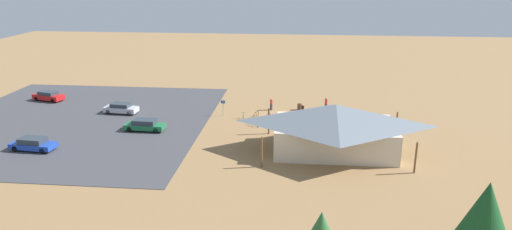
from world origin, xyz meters
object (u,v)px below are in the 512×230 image
at_px(visitor_crossing_yard, 271,104).
at_px(pine_far_west, 486,212).
at_px(lot_sign, 223,105).
at_px(visitor_near_lot, 326,104).
at_px(bicycle_silver_yard_left, 255,123).
at_px(bicycle_purple_mid_cluster, 330,121).
at_px(bike_pavilion, 335,125).
at_px(bicycle_white_edge_north, 288,117).
at_px(car_blue_second_row, 33,144).
at_px(car_silver_mid_lot, 121,108).
at_px(bicycle_blue_near_sign, 291,123).
at_px(bicycle_orange_yard_front, 256,115).
at_px(bicycle_teal_by_bin, 243,117).
at_px(trash_bin, 300,107).
at_px(visitor_by_pavilion, 303,110).
at_px(car_green_near_entry, 145,125).
at_px(car_red_inner_stall, 48,96).
at_px(bicycle_black_edge_south, 270,118).

bearing_deg(visitor_crossing_yard, pine_far_west, 115.41).
xyz_separation_m(lot_sign, visitor_near_lot, (-13.62, -3.66, -0.42)).
xyz_separation_m(bicycle_silver_yard_left, bicycle_purple_mid_cluster, (-9.28, -1.67, 0.03)).
distance_m(bike_pavilion, lot_sign, 17.74).
xyz_separation_m(bike_pavilion, pine_far_west, (-8.18, 18.97, 0.99)).
height_order(pine_far_west, visitor_near_lot, pine_far_west).
xyz_separation_m(bike_pavilion, bicycle_silver_yard_left, (9.15, -7.38, -2.54)).
distance_m(bicycle_white_edge_north, car_blue_second_row, 29.90).
bearing_deg(pine_far_west, car_silver_mid_lot, -39.70).
height_order(bicycle_blue_near_sign, visitor_near_lot, visitor_near_lot).
height_order(bicycle_white_edge_north, visitor_near_lot, visitor_near_lot).
relative_size(bicycle_orange_yard_front, bicycle_teal_by_bin, 0.93).
bearing_deg(pine_far_west, bike_pavilion, -66.68).
bearing_deg(bike_pavilion, pine_far_west, 113.32).
height_order(pine_far_west, bicycle_white_edge_north, pine_far_west).
height_order(trash_bin, visitor_by_pavilion, visitor_by_pavilion).
distance_m(car_silver_mid_lot, visitor_crossing_yard, 20.25).
xyz_separation_m(car_green_near_entry, car_silver_mid_lot, (5.41, -6.39, 0.01)).
xyz_separation_m(bicycle_orange_yard_front, car_silver_mid_lot, (18.14, 0.12, 0.39)).
height_order(bike_pavilion, bicycle_white_edge_north, bike_pavilion).
relative_size(bike_pavilion, car_red_inner_stall, 3.11).
bearing_deg(bicycle_blue_near_sign, bicycle_orange_yard_front, -31.67).
relative_size(bicycle_black_edge_south, bicycle_white_edge_north, 0.87).
bearing_deg(car_blue_second_row, bicycle_orange_yard_front, -148.76).
bearing_deg(bicycle_white_edge_north, visitor_by_pavilion, -145.98).
relative_size(bike_pavilion, bicycle_white_edge_north, 8.91).
height_order(bike_pavilion, bicycle_silver_yard_left, bike_pavilion).
bearing_deg(bicycle_silver_yard_left, visitor_near_lot, -140.68).
bearing_deg(visitor_by_pavilion, car_silver_mid_lot, 2.04).
distance_m(car_silver_mid_lot, visitor_by_pavilion, 24.24).
xyz_separation_m(car_red_inner_stall, visitor_near_lot, (-40.36, 0.91, 0.24)).
bearing_deg(lot_sign, visitor_crossing_yard, -152.22).
xyz_separation_m(bicycle_black_edge_south, bicycle_purple_mid_cluster, (-7.59, 0.58, 0.00)).
xyz_separation_m(bike_pavilion, car_silver_mid_lot, (27.56, -10.70, -2.17)).
bearing_deg(bicycle_blue_near_sign, visitor_crossing_yard, -65.68).
bearing_deg(bicycle_black_edge_south, bicycle_silver_yard_left, 53.03).
distance_m(pine_far_west, car_silver_mid_lot, 46.55).
distance_m(bicycle_black_edge_south, car_blue_second_row, 27.55).
xyz_separation_m(bicycle_black_edge_south, car_silver_mid_lot, (20.11, -1.07, 0.34)).
distance_m(bicycle_silver_yard_left, car_silver_mid_lot, 18.72).
relative_size(trash_bin, bicycle_black_edge_south, 0.62).
bearing_deg(trash_bin, car_silver_mid_lot, 9.61).
distance_m(bike_pavilion, bicycle_teal_by_bin, 14.97).
relative_size(bike_pavilion, bicycle_purple_mid_cluster, 8.46).
xyz_separation_m(car_blue_second_row, car_silver_mid_lot, (-4.44, -13.58, 0.01)).
relative_size(pine_far_west, visitor_by_pavilion, 3.40).
xyz_separation_m(car_red_inner_stall, visitor_crossing_yard, (-32.89, 1.34, 0.13)).
relative_size(car_blue_second_row, visitor_by_pavilion, 2.75).
relative_size(visitor_crossing_yard, visitor_by_pavilion, 0.96).
height_order(bicycle_purple_mid_cluster, visitor_by_pavilion, visitor_by_pavilion).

